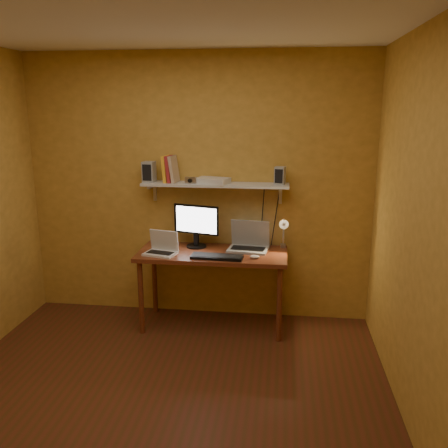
# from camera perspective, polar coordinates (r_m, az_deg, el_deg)

# --- Properties ---
(room) EXTENTS (3.44, 3.24, 2.64)m
(room) POSITION_cam_1_polar(r_m,az_deg,el_deg) (3.16, -8.42, -0.54)
(room) COLOR #562316
(room) RESTS_ON ground
(desk) EXTENTS (1.40, 0.60, 0.75)m
(desk) POSITION_cam_1_polar(r_m,az_deg,el_deg) (4.50, -1.39, -4.43)
(desk) COLOR brown
(desk) RESTS_ON ground
(wall_shelf) EXTENTS (1.40, 0.25, 0.21)m
(wall_shelf) POSITION_cam_1_polar(r_m,az_deg,el_deg) (4.52, -1.08, 4.73)
(wall_shelf) COLOR silver
(wall_shelf) RESTS_ON room
(monitor) EXTENTS (0.45, 0.24, 0.42)m
(monitor) POSITION_cam_1_polar(r_m,az_deg,el_deg) (4.58, -3.38, 0.05)
(monitor) COLOR black
(monitor) RESTS_ON desk
(laptop) EXTENTS (0.40, 0.31, 0.28)m
(laptop) POSITION_cam_1_polar(r_m,az_deg,el_deg) (4.55, 3.02, -2.16)
(laptop) COLOR #96999E
(laptop) RESTS_ON desk
(netbook) EXTENTS (0.32, 0.27, 0.22)m
(netbook) POSITION_cam_1_polar(r_m,az_deg,el_deg) (4.45, -7.46, -2.82)
(netbook) COLOR silver
(netbook) RESTS_ON desk
(keyboard) EXTENTS (0.48, 0.18, 0.03)m
(keyboard) POSITION_cam_1_polar(r_m,az_deg,el_deg) (4.29, -0.85, -3.97)
(keyboard) COLOR black
(keyboard) RESTS_ON desk
(mouse) EXTENTS (0.09, 0.06, 0.03)m
(mouse) POSITION_cam_1_polar(r_m,az_deg,el_deg) (4.29, 3.72, -3.94)
(mouse) COLOR silver
(mouse) RESTS_ON desk
(desk_lamp) EXTENTS (0.09, 0.23, 0.38)m
(desk_lamp) POSITION_cam_1_polar(r_m,az_deg,el_deg) (4.49, 7.19, -0.65)
(desk_lamp) COLOR silver
(desk_lamp) RESTS_ON desk
(speaker_left) EXTENTS (0.12, 0.12, 0.20)m
(speaker_left) POSITION_cam_1_polar(r_m,az_deg,el_deg) (4.63, -9.00, 6.22)
(speaker_left) COLOR #96999E
(speaker_left) RESTS_ON wall_shelf
(speaker_right) EXTENTS (0.11, 0.11, 0.17)m
(speaker_right) POSITION_cam_1_polar(r_m,az_deg,el_deg) (4.47, 6.75, 5.81)
(speaker_right) COLOR #96999E
(speaker_right) RESTS_ON wall_shelf
(books) EXTENTS (0.15, 0.18, 0.26)m
(books) POSITION_cam_1_polar(r_m,az_deg,el_deg) (4.59, -6.50, 6.60)
(books) COLOR yellow
(books) RESTS_ON wall_shelf
(shelf_camera) EXTENTS (0.11, 0.06, 0.07)m
(shelf_camera) POSITION_cam_1_polar(r_m,az_deg,el_deg) (4.49, -4.04, 5.26)
(shelf_camera) COLOR silver
(shelf_camera) RESTS_ON wall_shelf
(router) EXTENTS (0.35, 0.28, 0.05)m
(router) POSITION_cam_1_polar(r_m,az_deg,el_deg) (4.51, -1.40, 5.25)
(router) COLOR silver
(router) RESTS_ON wall_shelf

